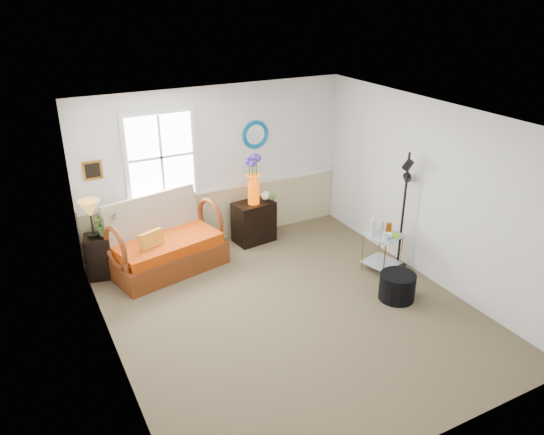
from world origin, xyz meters
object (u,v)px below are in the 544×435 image
cabinet (254,222)px  ottoman (397,287)px  side_table (382,252)px  floor_lamp (403,212)px  loveseat (165,236)px  lamp_stand (99,257)px

cabinet → ottoman: 2.72m
side_table → floor_lamp: size_ratio=0.33×
loveseat → cabinet: (1.59, 0.24, -0.20)m
cabinet → side_table: (1.27, -1.81, -0.05)m
cabinet → floor_lamp: (1.58, -1.83, 0.57)m
ottoman → side_table: bearing=67.3°
cabinet → lamp_stand: bearing=173.0°
loveseat → ottoman: bearing=-55.0°
loveseat → lamp_stand: size_ratio=2.55×
side_table → lamp_stand: bearing=154.6°
lamp_stand → floor_lamp: (4.12, -1.83, 0.59)m
loveseat → side_table: size_ratio=2.75×
lamp_stand → cabinet: cabinet is taller
loveseat → floor_lamp: size_ratio=0.91×
side_table → ottoman: bearing=-112.7°
floor_lamp → loveseat: bearing=139.9°
lamp_stand → floor_lamp: size_ratio=0.36×
cabinet → ottoman: (0.96, -2.54, -0.16)m
lamp_stand → loveseat: bearing=-13.7°
loveseat → ottoman: size_ratio=3.38×
cabinet → floor_lamp: 2.49m
lamp_stand → side_table: size_ratio=1.08×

